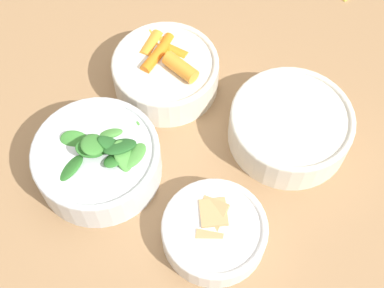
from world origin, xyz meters
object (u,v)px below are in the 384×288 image
at_px(bowl_beans_hotdog, 290,127).
at_px(bowl_carrots, 166,71).
at_px(bowl_greens, 99,159).
at_px(bowl_cookies, 214,231).

bearing_deg(bowl_beans_hotdog, bowl_carrots, -168.71).
bearing_deg(bowl_greens, bowl_carrots, 100.12).
relative_size(bowl_greens, bowl_beans_hotdog, 1.00).
bearing_deg(bowl_beans_hotdog, bowl_greens, -128.59).
xyz_separation_m(bowl_beans_hotdog, bowl_cookies, (0.01, -0.20, -0.01)).
bearing_deg(bowl_greens, bowl_beans_hotdog, 51.41).
height_order(bowl_greens, bowl_beans_hotdog, bowl_greens).
relative_size(bowl_carrots, bowl_cookies, 1.17).
distance_m(bowl_greens, bowl_cookies, 0.19).
relative_size(bowl_greens, bowl_cookies, 1.26).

